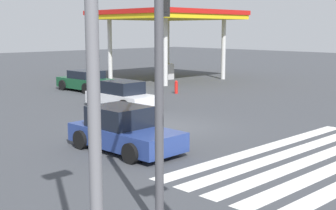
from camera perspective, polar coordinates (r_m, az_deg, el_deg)
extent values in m
plane|color=#3D3F44|center=(20.03, 0.00, -2.78)|extent=(131.15, 131.15, 0.00)
cube|color=silver|center=(16.00, 17.29, -6.29)|extent=(10.42, 0.60, 0.01)
cube|color=silver|center=(16.45, 14.38, -5.73)|extent=(10.42, 0.60, 0.01)
cube|color=silver|center=(16.95, 11.64, -5.19)|extent=(10.42, 0.60, 0.01)
cylinder|color=#47474C|center=(9.33, -1.09, 1.09)|extent=(0.18, 0.18, 5.70)
cube|color=black|center=(15.10, -0.30, 12.31)|extent=(0.40, 0.40, 0.84)
sphere|color=gold|center=(15.26, -0.29, 12.27)|extent=(0.16, 0.16, 0.16)
cube|color=navy|center=(16.26, -5.18, -3.84)|extent=(2.00, 4.32, 0.64)
cube|color=black|center=(16.36, -5.93, -1.36)|extent=(1.73, 1.94, 0.71)
cylinder|color=black|center=(16.01, 0.51, -4.64)|extent=(0.24, 0.67, 0.66)
cylinder|color=black|center=(14.74, -4.56, -5.89)|extent=(0.24, 0.67, 0.66)
cylinder|color=black|center=(17.88, -5.66, -3.21)|extent=(0.24, 0.67, 0.66)
cylinder|color=black|center=(16.75, -10.59, -4.18)|extent=(0.24, 0.67, 0.66)
cube|color=silver|center=(24.80, -5.74, 0.71)|extent=(1.67, 4.19, 0.64)
cube|color=black|center=(24.58, -5.52, 2.16)|extent=(1.50, 1.94, 0.65)
cylinder|color=black|center=(25.35, -9.07, 0.47)|extent=(0.22, 0.72, 0.72)
cylinder|color=black|center=(26.35, -6.04, 0.87)|extent=(0.22, 0.72, 0.72)
cylinder|color=black|center=(23.29, -5.39, -0.22)|extent=(0.22, 0.72, 0.72)
cylinder|color=black|center=(24.38, -2.27, 0.24)|extent=(0.22, 0.72, 0.72)
cube|color=#144728|center=(32.50, -9.98, 2.67)|extent=(2.07, 4.40, 0.67)
cube|color=black|center=(32.38, -9.94, 3.71)|extent=(1.80, 2.15, 0.53)
cylinder|color=black|center=(33.06, -12.72, 2.38)|extent=(0.25, 0.71, 0.70)
cylinder|color=black|center=(34.17, -9.98, 2.68)|extent=(0.25, 0.71, 0.70)
cylinder|color=black|center=(30.87, -9.96, 1.99)|extent=(0.25, 0.71, 0.70)
cylinder|color=black|center=(32.06, -7.14, 2.32)|extent=(0.25, 0.71, 0.70)
cube|color=yellow|center=(39.32, -0.18, 10.64)|extent=(9.60, 9.60, 0.35)
cube|color=red|center=(39.33, -0.18, 11.16)|extent=(9.80, 9.80, 0.36)
cube|color=#B2B2B7|center=(39.47, -0.17, 4.12)|extent=(0.70, 1.10, 1.30)
cylinder|color=silver|center=(34.60, -0.33, 6.44)|extent=(0.36, 0.36, 4.96)
cylinder|color=silver|center=(39.54, 6.78, 6.72)|extent=(0.36, 0.36, 4.96)
cylinder|color=silver|center=(39.73, -7.09, 6.73)|extent=(0.36, 0.36, 4.96)
cylinder|color=silver|center=(44.10, -0.05, 7.04)|extent=(0.36, 0.36, 4.96)
cylinder|color=slate|center=(5.57, -9.13, 3.93)|extent=(0.16, 0.16, 7.34)
cylinder|color=red|center=(30.59, 1.01, 2.06)|extent=(0.22, 0.22, 0.70)
sphere|color=red|center=(30.54, 1.01, 2.82)|extent=(0.20, 0.20, 0.20)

